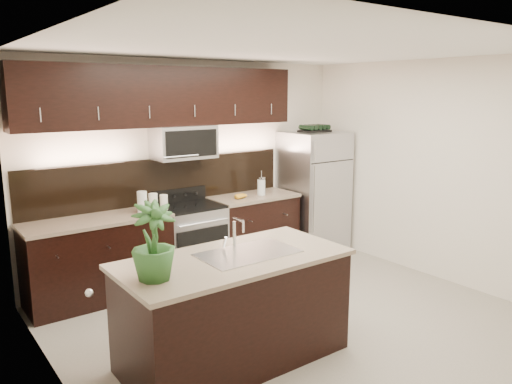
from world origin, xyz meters
TOP-DOWN VIEW (x-y plane):
  - ground at (0.00, 0.00)m, footprint 4.50×4.50m
  - room_walls at (-0.11, -0.04)m, footprint 4.52×4.02m
  - counter_run at (-0.46, 1.69)m, footprint 3.51×0.65m
  - upper_fixtures at (-0.43, 1.84)m, footprint 3.49×0.40m
  - island at (-0.92, -0.28)m, footprint 1.96×0.96m
  - sink_faucet at (-0.77, -0.27)m, footprint 0.84×0.50m
  - refrigerator at (1.76, 1.63)m, footprint 0.84×0.76m
  - wine_rack at (1.76, 1.63)m, footprint 0.43×0.27m
  - plant at (-1.68, -0.37)m, footprint 0.35×0.35m
  - canisters at (-0.79, 1.64)m, footprint 0.37×0.11m
  - french_press at (0.82, 1.64)m, footprint 0.11×0.11m
  - bananas at (0.40, 1.61)m, footprint 0.23×0.20m

SIDE VIEW (x-z plane):
  - ground at x=0.00m, z-range 0.00..0.00m
  - counter_run at x=-0.46m, z-range 0.00..0.94m
  - island at x=-0.92m, z-range 0.00..0.94m
  - refrigerator at x=1.76m, z-range 0.00..1.74m
  - sink_faucet at x=-0.77m, z-range 0.81..1.10m
  - bananas at x=0.40m, z-range 0.94..1.00m
  - canisters at x=-0.79m, z-range 0.93..1.17m
  - french_press at x=0.82m, z-range 0.90..1.22m
  - plant at x=-1.68m, z-range 0.94..1.52m
  - room_walls at x=-0.11m, z-range 0.34..3.05m
  - wine_rack at x=1.76m, z-range 1.74..1.84m
  - upper_fixtures at x=-0.43m, z-range 1.31..2.97m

